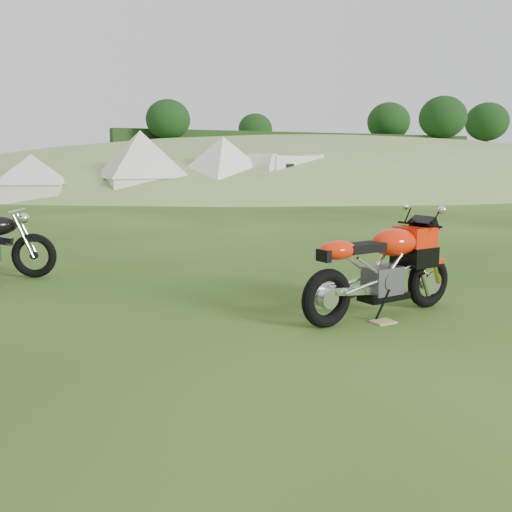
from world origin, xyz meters
name	(u,v)px	position (x,y,z in m)	size (l,w,h in m)	color
ground	(265,322)	(0.00, 0.00, 0.00)	(120.00, 120.00, 0.00)	#1B3D0D
hillside	(311,181)	(24.00, 40.00, 0.00)	(80.00, 64.00, 8.00)	olive
hedgerow	(311,181)	(24.00, 40.00, 0.00)	(36.00, 1.20, 8.60)	black
sport_motorcycle	(382,262)	(1.33, -0.35, 0.65)	(2.17, 0.54, 1.30)	red
plywood_board	(383,322)	(1.20, -0.58, 0.01)	(0.25, 0.20, 0.02)	tan
tent_left	(32,176)	(-1.05, 21.51, 1.14)	(2.64, 2.64, 2.29)	beige
tent_mid	(141,168)	(3.69, 21.00, 1.48)	(3.41, 3.41, 2.95)	beige
tent_right	(223,169)	(7.43, 20.05, 1.41)	(3.25, 3.25, 2.81)	silver
caravan	(286,176)	(10.68, 19.76, 1.04)	(4.46, 1.99, 2.09)	silver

